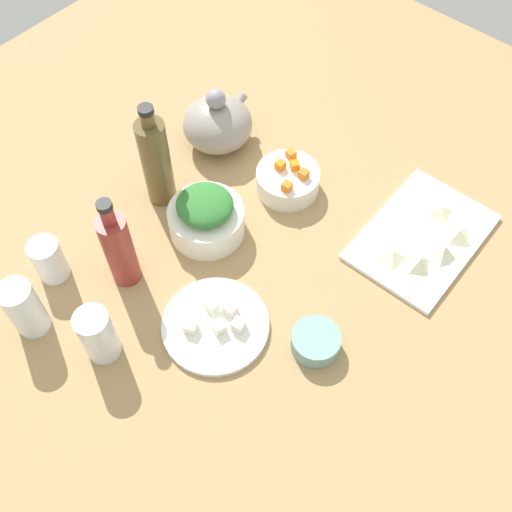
% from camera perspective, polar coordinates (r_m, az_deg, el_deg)
% --- Properties ---
extents(tabletop, '(1.90, 1.90, 0.03)m').
position_cam_1_polar(tabletop, '(1.21, 0.00, -1.68)').
color(tabletop, '#A38153').
rests_on(tabletop, ground).
extents(cutting_board, '(0.30, 0.21, 0.01)m').
position_cam_1_polar(cutting_board, '(1.28, 15.29, 1.74)').
color(cutting_board, white).
rests_on(cutting_board, tabletop).
extents(plate_tofu, '(0.20, 0.20, 0.01)m').
position_cam_1_polar(plate_tofu, '(1.14, -3.83, -6.52)').
color(plate_tofu, white).
rests_on(plate_tofu, tabletop).
extents(bowl_greens, '(0.15, 0.15, 0.06)m').
position_cam_1_polar(bowl_greens, '(1.23, -4.66, 3.30)').
color(bowl_greens, white).
rests_on(bowl_greens, tabletop).
extents(bowl_carrots, '(0.14, 0.14, 0.05)m').
position_cam_1_polar(bowl_carrots, '(1.30, 2.99, 7.10)').
color(bowl_carrots, white).
rests_on(bowl_carrots, tabletop).
extents(bowl_small_side, '(0.09, 0.09, 0.04)m').
position_cam_1_polar(bowl_small_side, '(1.11, 5.63, -8.01)').
color(bowl_small_side, '#729C95').
rests_on(bowl_small_side, tabletop).
extents(teapot, '(0.17, 0.15, 0.15)m').
position_cam_1_polar(teapot, '(1.37, -3.61, 12.34)').
color(teapot, gray).
rests_on(teapot, tabletop).
extents(bottle_0, '(0.06, 0.06, 0.23)m').
position_cam_1_polar(bottle_0, '(1.14, -12.76, 0.69)').
color(bottle_0, maroon).
rests_on(bottle_0, tabletop).
extents(bottle_1, '(0.06, 0.06, 0.25)m').
position_cam_1_polar(bottle_1, '(1.24, -9.37, 8.78)').
color(bottle_1, brown).
rests_on(bottle_1, tabletop).
extents(drinking_glass_0, '(0.06, 0.06, 0.13)m').
position_cam_1_polar(drinking_glass_0, '(1.16, -20.94, -4.60)').
color(drinking_glass_0, white).
rests_on(drinking_glass_0, tabletop).
extents(drinking_glass_1, '(0.06, 0.06, 0.12)m').
position_cam_1_polar(drinking_glass_1, '(1.10, -14.63, -7.17)').
color(drinking_glass_1, white).
rests_on(drinking_glass_1, tabletop).
extents(drinking_glass_2, '(0.06, 0.06, 0.09)m').
position_cam_1_polar(drinking_glass_2, '(1.22, -18.89, -0.34)').
color(drinking_glass_2, white).
rests_on(drinking_glass_2, tabletop).
extents(carrot_cube_0, '(0.02, 0.02, 0.02)m').
position_cam_1_polar(carrot_cube_0, '(1.27, 4.50, 7.67)').
color(carrot_cube_0, orange).
rests_on(carrot_cube_0, bowl_carrots).
extents(carrot_cube_1, '(0.02, 0.02, 0.02)m').
position_cam_1_polar(carrot_cube_1, '(1.29, 2.29, 8.50)').
color(carrot_cube_1, orange).
rests_on(carrot_cube_1, bowl_carrots).
extents(carrot_cube_2, '(0.03, 0.03, 0.02)m').
position_cam_1_polar(carrot_cube_2, '(1.29, 3.67, 8.49)').
color(carrot_cube_2, orange).
rests_on(carrot_cube_2, bowl_carrots).
extents(carrot_cube_3, '(0.02, 0.02, 0.02)m').
position_cam_1_polar(carrot_cube_3, '(1.31, 3.31, 9.53)').
color(carrot_cube_3, orange).
rests_on(carrot_cube_3, bowl_carrots).
extents(carrot_cube_4, '(0.02, 0.02, 0.02)m').
position_cam_1_polar(carrot_cube_4, '(1.25, 2.92, 6.53)').
color(carrot_cube_4, orange).
rests_on(carrot_cube_4, bowl_carrots).
extents(chopped_greens_mound, '(0.14, 0.14, 0.04)m').
position_cam_1_polar(chopped_greens_mound, '(1.19, -4.84, 4.81)').
color(chopped_greens_mound, '#307531').
rests_on(chopped_greens_mound, bowl_greens).
extents(tofu_cube_0, '(0.03, 0.03, 0.02)m').
position_cam_1_polar(tofu_cube_0, '(1.11, -3.47, -6.67)').
color(tofu_cube_0, white).
rests_on(tofu_cube_0, plate_tofu).
extents(tofu_cube_1, '(0.02, 0.02, 0.02)m').
position_cam_1_polar(tofu_cube_1, '(1.13, -2.42, -4.98)').
color(tofu_cube_1, white).
rests_on(tofu_cube_1, plate_tofu).
extents(tofu_cube_2, '(0.03, 0.03, 0.02)m').
position_cam_1_polar(tofu_cube_2, '(1.12, -6.08, -6.68)').
color(tofu_cube_2, '#F5EDCA').
rests_on(tofu_cube_2, plate_tofu).
extents(tofu_cube_3, '(0.03, 0.03, 0.02)m').
position_cam_1_polar(tofu_cube_3, '(1.14, -4.16, -4.62)').
color(tofu_cube_3, '#E8F3CD').
rests_on(tofu_cube_3, plate_tofu).
extents(tofu_cube_4, '(0.03, 0.03, 0.02)m').
position_cam_1_polar(tofu_cube_4, '(1.11, -1.65, -6.50)').
color(tofu_cube_4, '#F2DFCD').
rests_on(tofu_cube_4, plate_tofu).
extents(dumpling_0, '(0.06, 0.06, 0.03)m').
position_cam_1_polar(dumpling_0, '(1.25, 17.20, 0.48)').
color(dumpling_0, beige).
rests_on(dumpling_0, cutting_board).
extents(dumpling_1, '(0.06, 0.06, 0.02)m').
position_cam_1_polar(dumpling_1, '(1.31, 16.88, 4.15)').
color(dumpling_1, beige).
rests_on(dumpling_1, cutting_board).
extents(dumpling_2, '(0.07, 0.07, 0.02)m').
position_cam_1_polar(dumpling_2, '(1.22, 12.68, 0.20)').
color(dumpling_2, beige).
rests_on(dumpling_2, cutting_board).
extents(dumpling_3, '(0.05, 0.06, 0.02)m').
position_cam_1_polar(dumpling_3, '(1.29, 18.51, 2.02)').
color(dumpling_3, beige).
rests_on(dumpling_3, cutting_board).
extents(dumpling_4, '(0.05, 0.04, 0.03)m').
position_cam_1_polar(dumpling_4, '(1.22, 15.17, -0.59)').
color(dumpling_4, beige).
rests_on(dumpling_4, cutting_board).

